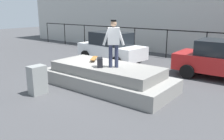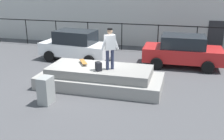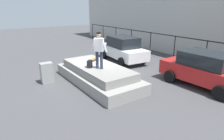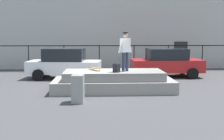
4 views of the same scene
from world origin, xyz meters
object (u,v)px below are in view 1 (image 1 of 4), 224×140
at_px(car_red_sedan_mid, 224,60).
at_px(car_white_sedan_near, 111,47).
at_px(skateboarder, 114,40).
at_px(skateboard, 94,58).
at_px(utility_box, 37,80).
at_px(backpack, 100,62).

bearing_deg(car_red_sedan_mid, car_white_sedan_near, -176.23).
height_order(skateboarder, car_white_sedan_near, skateboarder).
bearing_deg(skateboarder, skateboard, 162.86).
xyz_separation_m(skateboard, car_red_sedan_mid, (4.26, 3.86, -0.15)).
height_order(car_red_sedan_mid, utility_box, car_red_sedan_mid).
bearing_deg(utility_box, skateboard, 79.32).
xyz_separation_m(skateboarder, utility_box, (-1.97, -1.98, -1.39)).
height_order(car_white_sedan_near, utility_box, car_white_sedan_near).
bearing_deg(skateboarder, backpack, -142.69).
bearing_deg(skateboard, car_white_sedan_near, 117.29).
bearing_deg(car_white_sedan_near, utility_box, -78.70).
xyz_separation_m(car_white_sedan_near, car_red_sedan_mid, (6.04, 0.40, -0.01)).
relative_size(car_white_sedan_near, car_red_sedan_mid, 1.02).
bearing_deg(car_red_sedan_mid, skateboarder, -124.14).
relative_size(backpack, car_white_sedan_near, 0.09).
distance_m(skateboard, utility_box, 2.52).
bearing_deg(backpack, car_white_sedan_near, -9.21).
distance_m(backpack, car_white_sedan_near, 5.01).
relative_size(skateboarder, utility_box, 1.64).
bearing_deg(skateboard, skateboarder, -17.14).
bearing_deg(utility_box, car_red_sedan_mid, 55.76).
xyz_separation_m(car_white_sedan_near, utility_box, (1.17, -5.86, -0.35)).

